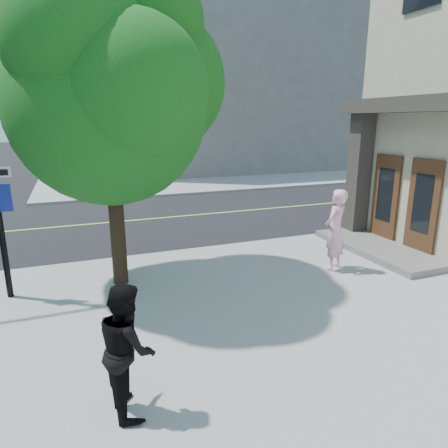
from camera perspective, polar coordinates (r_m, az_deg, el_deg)
name	(u,v)px	position (r m, az deg, el deg)	size (l,w,h in m)	color
ground	(37,271)	(11.50, -25.33, -6.12)	(140.00, 140.00, 0.00)	black
road_ew	(46,228)	(15.79, -24.33, -0.54)	(140.00, 9.00, 0.01)	black
sidewalk_ne	(224,165)	(34.79, -0.02, 8.57)	(29.00, 25.00, 0.12)	gray
filler_ne	(227,80)	(35.39, 0.48, 20.12)	(18.00, 16.00, 14.00)	slate
man_on_phone	(335,230)	(10.28, 15.73, -0.84)	(0.75, 0.49, 2.06)	#F6B1CA
pedestrian	(127,348)	(5.43, -13.78, -16.99)	(0.86, 0.67, 1.76)	black
street_tree	(113,83)	(9.04, -15.76, 19.06)	(5.20, 4.73, 6.90)	black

